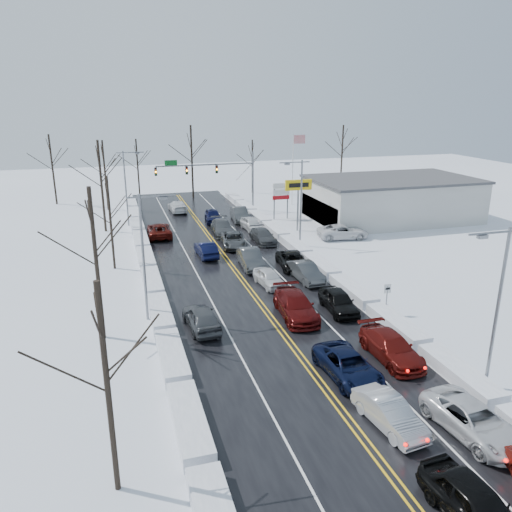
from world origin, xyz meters
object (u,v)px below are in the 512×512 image
object	(u,v)px
traffic_signal_mast	(216,172)
flagpole	(294,164)
tires_plus_sign	(298,188)
oncoming_car_0	(206,256)
dealership_building	(391,199)

from	to	relation	value
traffic_signal_mast	flagpole	size ratio (longest dim) A/B	1.33
tires_plus_sign	oncoming_car_0	distance (m)	14.87
traffic_signal_mast	dealership_building	bearing A→B (deg)	-25.95
oncoming_car_0	flagpole	bearing A→B (deg)	-131.47
tires_plus_sign	oncoming_car_0	world-z (taller)	tires_plus_sign
flagpole	dealership_building	distance (m)	15.24
dealership_building	oncoming_car_0	xyz separation A→B (m)	(-25.70, -8.86, -2.66)
dealership_building	oncoming_car_0	world-z (taller)	dealership_building
dealership_building	flagpole	bearing A→B (deg)	126.27
oncoming_car_0	dealership_building	bearing A→B (deg)	-163.45
flagpole	oncoming_car_0	size ratio (longest dim) A/B	2.21
traffic_signal_mast	tires_plus_sign	bearing A→B (deg)	-59.54
tires_plus_sign	flagpole	world-z (taller)	flagpole
tires_plus_sign	dealership_building	world-z (taller)	tires_plus_sign
traffic_signal_mast	flagpole	distance (m)	11.90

